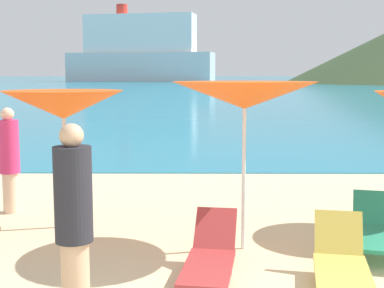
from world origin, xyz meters
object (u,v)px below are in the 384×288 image
object	(u,v)px
lounge_chair_5	(341,261)
umbrella_3	(63,105)
umbrella_4	(245,96)
cruise_ship	(140,52)
lounge_chair_1	(210,255)
beachgoer_0	(74,214)
lounge_chair_0	(377,229)
beachgoer_1	(9,158)

from	to	relation	value
lounge_chair_5	umbrella_3	bearing A→B (deg)	157.10
umbrella_4	cruise_ship	distance (m)	153.47
umbrella_3	lounge_chair_5	distance (m)	4.60
lounge_chair_1	beachgoer_0	world-z (taller)	beachgoer_0
lounge_chair_0	lounge_chair_1	bearing A→B (deg)	-140.40
umbrella_3	cruise_ship	distance (m)	152.19
umbrella_4	lounge_chair_5	size ratio (longest dim) A/B	1.48
umbrella_4	beachgoer_0	bearing A→B (deg)	-132.87
umbrella_4	lounge_chair_0	world-z (taller)	umbrella_4
lounge_chair_0	beachgoer_1	distance (m)	5.96
umbrella_3	umbrella_4	distance (m)	2.84
umbrella_4	beachgoer_1	bearing A→B (deg)	153.33
umbrella_3	beachgoer_1	world-z (taller)	umbrella_3
lounge_chair_0	beachgoer_0	world-z (taller)	beachgoer_0
lounge_chair_0	beachgoer_1	size ratio (longest dim) A/B	0.94
umbrella_3	lounge_chair_1	bearing A→B (deg)	-45.33
umbrella_4	lounge_chair_1	world-z (taller)	umbrella_4
lounge_chair_0	umbrella_4	bearing A→B (deg)	-169.20
beachgoer_0	beachgoer_1	xyz separation A→B (m)	(-1.96, 3.89, -0.05)
umbrella_4	cruise_ship	xyz separation A→B (m)	(-16.82, 152.41, 6.41)
umbrella_3	lounge_chair_5	bearing A→B (deg)	-33.20
lounge_chair_5	beachgoer_1	xyz separation A→B (m)	(-4.77, 3.24, 0.65)
lounge_chair_1	umbrella_4	bearing A→B (deg)	75.88
lounge_chair_0	beachgoer_1	bearing A→B (deg)	174.79
lounge_chair_1	lounge_chair_5	distance (m)	1.46
lounge_chair_0	cruise_ship	bearing A→B (deg)	111.79
lounge_chair_1	cruise_ship	distance (m)	154.66
beachgoer_0	umbrella_3	bearing A→B (deg)	-133.44
lounge_chair_5	cruise_ship	size ratio (longest dim) A/B	0.03
umbrella_4	lounge_chair_5	xyz separation A→B (m)	(0.98, -1.34, -1.78)
lounge_chair_5	lounge_chair_0	bearing A→B (deg)	66.98
beachgoer_0	beachgoer_1	size ratio (longest dim) A/B	1.05
cruise_ship	lounge_chair_1	bearing A→B (deg)	-72.61
beachgoer_0	lounge_chair_0	bearing A→B (deg)	148.79
beachgoer_1	cruise_ship	distance (m)	151.25
beachgoer_0	cruise_ship	distance (m)	155.29
lounge_chair_5	cruise_ship	xyz separation A→B (m)	(-17.79, 153.75, 8.19)
lounge_chair_0	lounge_chair_5	size ratio (longest dim) A/B	1.11
lounge_chair_1	beachgoer_0	xyz separation A→B (m)	(-1.36, -0.82, 0.69)
umbrella_4	lounge_chair_0	bearing A→B (deg)	-4.04
lounge_chair_0	lounge_chair_1	xyz separation A→B (m)	(-2.24, -1.04, -0.01)
umbrella_4	lounge_chair_5	distance (m)	2.43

